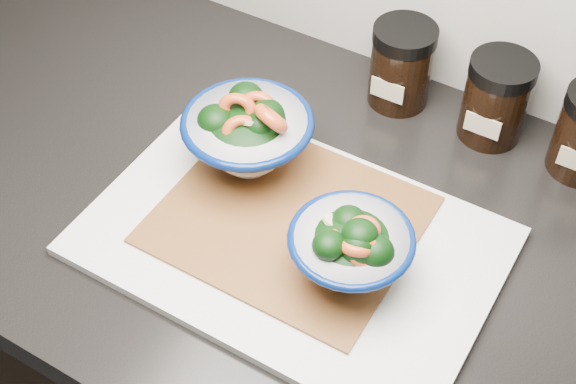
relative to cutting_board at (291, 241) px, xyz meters
The scene contains 7 objects.
countertop 0.12m from the cutting_board, 23.77° to the left, with size 3.50×0.60×0.04m, color black.
cutting_board is the anchor object (origin of this frame).
bamboo_mat 0.03m from the cutting_board, 128.96° to the left, with size 0.28×0.24×0.00m, color brown.
bowl_left 0.14m from the cutting_board, 144.53° to the left, with size 0.16×0.16×0.11m.
bowl_right 0.10m from the cutting_board, ahead, with size 0.13×0.13×0.09m.
spice_jar_a 0.29m from the cutting_board, 91.05° to the left, with size 0.08×0.08×0.11m.
spice_jar_b 0.32m from the cutting_board, 66.79° to the left, with size 0.08×0.08×0.11m.
Camera 1 is at (0.18, 0.92, 1.61)m, focal length 50.00 mm.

